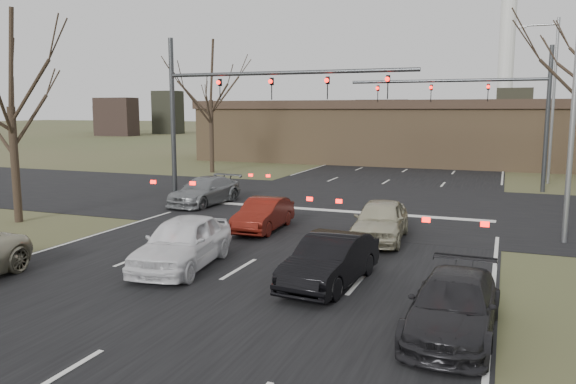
% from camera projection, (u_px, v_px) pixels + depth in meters
% --- Properties ---
extents(ground, '(360.00, 360.00, 0.00)m').
position_uv_depth(ground, '(183.00, 303.00, 13.33)').
color(ground, '#404B28').
rests_on(ground, ground).
extents(road_main, '(14.00, 300.00, 0.02)m').
position_uv_depth(road_main, '(445.00, 147.00, 68.65)').
color(road_main, black).
rests_on(road_main, ground).
extents(road_cross, '(200.00, 14.00, 0.02)m').
position_uv_depth(road_cross, '(349.00, 204.00, 27.16)').
color(road_cross, black).
rests_on(road_cross, ground).
extents(building, '(42.40, 10.40, 5.30)m').
position_uv_depth(building, '(444.00, 132.00, 47.26)').
color(building, olive).
rests_on(building, ground).
extents(mast_arm_near, '(12.12, 0.24, 8.00)m').
position_uv_depth(mast_arm_near, '(232.00, 98.00, 26.45)').
color(mast_arm_near, '#383A3D').
rests_on(mast_arm_near, ground).
extents(mast_arm_far, '(11.12, 0.24, 8.00)m').
position_uv_depth(mast_arm_far, '(494.00, 101.00, 31.59)').
color(mast_arm_far, '#383A3D').
rests_on(mast_arm_far, ground).
extents(streetlight_right_near, '(2.34, 0.25, 10.00)m').
position_uv_depth(streetlight_right_near, '(570.00, 78.00, 18.57)').
color(streetlight_right_near, gray).
rests_on(streetlight_right_near, ground).
extents(streetlight_right_far, '(2.34, 0.25, 10.00)m').
position_uv_depth(streetlight_right_far, '(551.00, 92.00, 34.07)').
color(streetlight_right_far, gray).
rests_on(streetlight_right_far, ground).
extents(tree_left_near, '(5.10, 5.10, 8.50)m').
position_uv_depth(tree_left_near, '(7.00, 58.00, 22.03)').
color(tree_left_near, black).
rests_on(tree_left_near, ground).
extents(tree_left_far, '(5.70, 5.70, 9.50)m').
position_uv_depth(tree_left_far, '(210.00, 70.00, 39.97)').
color(tree_left_far, black).
rests_on(tree_left_far, ground).
extents(car_white_sedan, '(2.36, 4.62, 1.51)m').
position_uv_depth(car_white_sedan, '(183.00, 242.00, 16.25)').
color(car_white_sedan, white).
rests_on(car_white_sedan, ground).
extents(car_black_hatch, '(1.78, 4.12, 1.32)m').
position_uv_depth(car_black_hatch, '(330.00, 260.00, 14.63)').
color(car_black_hatch, black).
rests_on(car_black_hatch, ground).
extents(car_charcoal_sedan, '(1.84, 4.23, 1.21)m').
position_uv_depth(car_charcoal_sedan, '(453.00, 306.00, 11.41)').
color(car_charcoal_sedan, black).
rests_on(car_charcoal_sedan, ground).
extents(car_grey_ahead, '(2.19, 4.67, 1.32)m').
position_uv_depth(car_grey_ahead, '(205.00, 191.00, 27.09)').
color(car_grey_ahead, gray).
rests_on(car_grey_ahead, ground).
extents(car_red_ahead, '(1.45, 3.75, 1.22)m').
position_uv_depth(car_red_ahead, '(263.00, 214.00, 21.29)').
color(car_red_ahead, '#5D140D').
rests_on(car_red_ahead, ground).
extents(car_silver_ahead, '(1.96, 4.30, 1.43)m').
position_uv_depth(car_silver_ahead, '(380.00, 220.00, 19.64)').
color(car_silver_ahead, '#BDB899').
rests_on(car_silver_ahead, ground).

